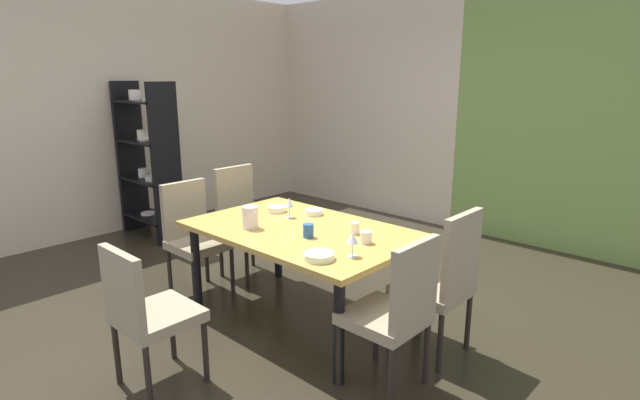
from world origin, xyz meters
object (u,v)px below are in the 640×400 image
(wine_glass_center, at_px, (352,239))
(cup_south, at_px, (366,237))
(dining_table, at_px, (302,238))
(serving_bowl_left, at_px, (314,212))
(serving_bowl_rear, at_px, (277,209))
(pitcher_corner, at_px, (250,217))
(chair_right_near, at_px, (396,308))
(cup_right, at_px, (308,231))
(chair_head_near, at_px, (145,310))
(serving_bowl_near_window, at_px, (319,256))
(wine_glass_east, at_px, (289,203))
(chair_left_near, at_px, (193,233))
(chair_left_far, at_px, (243,218))
(cup_near_shelf, at_px, (355,228))
(display_shelf, at_px, (148,160))
(chair_right_far, at_px, (444,279))

(wine_glass_center, bearing_deg, cup_south, 110.13)
(dining_table, distance_m, serving_bowl_left, 0.40)
(serving_bowl_rear, distance_m, pitcher_corner, 0.49)
(chair_right_near, xyz_separation_m, cup_right, (-0.86, 0.15, 0.25))
(dining_table, bearing_deg, chair_head_near, -91.93)
(dining_table, height_order, serving_bowl_near_window, serving_bowl_near_window)
(wine_glass_east, bearing_deg, chair_left_near, -152.07)
(wine_glass_center, bearing_deg, cup_right, 169.49)
(chair_left_far, bearing_deg, chair_left_near, 0.55)
(chair_right_near, height_order, cup_near_shelf, chair_right_near)
(chair_right_near, relative_size, chair_head_near, 1.06)
(cup_right, height_order, cup_near_shelf, cup_right)
(chair_head_near, height_order, chair_left_far, chair_left_far)
(wine_glass_east, distance_m, cup_right, 0.53)
(serving_bowl_rear, bearing_deg, chair_left_near, -141.01)
(chair_left_far, relative_size, serving_bowl_near_window, 5.34)
(wine_glass_center, xyz_separation_m, serving_bowl_near_window, (-0.12, -0.18, -0.09))
(cup_near_shelf, bearing_deg, cup_south, -30.57)
(cup_near_shelf, xyz_separation_m, cup_south, (0.18, -0.11, -0.00))
(serving_bowl_left, relative_size, cup_near_shelf, 1.68)
(chair_head_near, relative_size, cup_south, 10.94)
(chair_left_near, bearing_deg, pitcher_corner, 91.08)
(display_shelf, xyz_separation_m, cup_right, (2.95, -0.39, -0.12))
(chair_right_near, relative_size, wine_glass_center, 6.30)
(chair_head_near, height_order, serving_bowl_near_window, chair_head_near)
(chair_left_far, xyz_separation_m, chair_right_far, (2.10, -0.00, -0.00))
(chair_right_far, xyz_separation_m, cup_near_shelf, (-0.67, -0.10, 0.23))
(wine_glass_east, bearing_deg, cup_south, -5.31)
(cup_south, relative_size, pitcher_corner, 0.49)
(display_shelf, xyz_separation_m, serving_bowl_rear, (2.29, -0.09, -0.15))
(serving_bowl_near_window, bearing_deg, cup_near_shelf, 106.33)
(cup_near_shelf, relative_size, pitcher_corner, 0.52)
(cup_south, distance_m, pitcher_corner, 0.90)
(dining_table, height_order, chair_right_far, chair_right_far)
(chair_left_far, relative_size, chair_right_far, 1.01)
(chair_right_near, distance_m, wine_glass_center, 0.51)
(chair_right_near, xyz_separation_m, wine_glass_center, (-0.39, 0.07, 0.32))
(cup_right, distance_m, pitcher_corner, 0.49)
(chair_right_near, distance_m, cup_near_shelf, 0.84)
(wine_glass_east, xyz_separation_m, wine_glass_center, (0.93, -0.34, -0.01))
(chair_head_near, height_order, cup_south, chair_head_near)
(pitcher_corner, bearing_deg, cup_right, 16.60)
(chair_left_near, xyz_separation_m, serving_bowl_rear, (0.57, 0.46, 0.23))
(pitcher_corner, bearing_deg, chair_right_far, 21.57)
(serving_bowl_near_window, bearing_deg, wine_glass_east, 147.36)
(wine_glass_center, bearing_deg, chair_right_near, -9.74)
(chair_right_near, bearing_deg, chair_right_far, -0.50)
(chair_right_near, distance_m, display_shelf, 3.87)
(cup_right, distance_m, cup_near_shelf, 0.34)
(chair_right_near, xyz_separation_m, serving_bowl_left, (-1.23, 0.60, 0.23))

